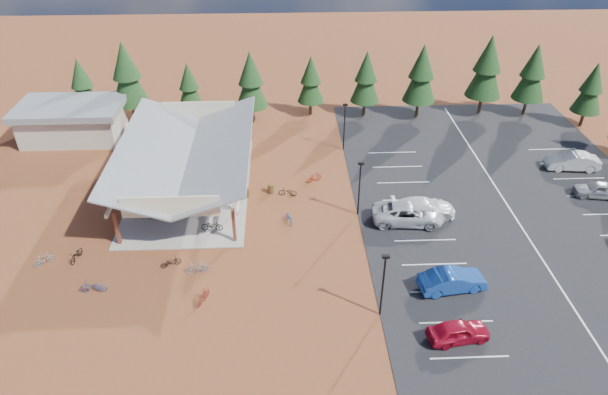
% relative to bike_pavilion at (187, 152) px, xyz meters
% --- Properties ---
extents(ground, '(140.00, 140.00, 0.00)m').
position_rel_bike_pavilion_xyz_m(ground, '(10.00, -7.00, -3.82)').
color(ground, brown).
rests_on(ground, ground).
extents(asphalt_lot, '(27.00, 44.00, 0.04)m').
position_rel_bike_pavilion_xyz_m(asphalt_lot, '(28.50, -4.00, -3.80)').
color(asphalt_lot, black).
rests_on(asphalt_lot, ground).
extents(concrete_pad, '(10.60, 18.60, 0.10)m').
position_rel_bike_pavilion_xyz_m(concrete_pad, '(0.00, 0.00, -3.77)').
color(concrete_pad, gray).
rests_on(concrete_pad, ground).
extents(bike_pavilion, '(11.65, 19.40, 4.97)m').
position_rel_bike_pavilion_xyz_m(bike_pavilion, '(0.00, 0.00, 0.00)').
color(bike_pavilion, '#562518').
rests_on(bike_pavilion, concrete_pad).
extents(outbuilding, '(11.00, 7.00, 3.90)m').
position_rel_bike_pavilion_xyz_m(outbuilding, '(-14.00, 11.00, -1.80)').
color(outbuilding, '#ADA593').
rests_on(outbuilding, ground).
extents(lamp_post_0, '(0.50, 0.25, 5.14)m').
position_rel_bike_pavilion_xyz_m(lamp_post_0, '(15.00, -17.00, -0.85)').
color(lamp_post_0, black).
rests_on(lamp_post_0, ground).
extents(lamp_post_1, '(0.50, 0.25, 5.14)m').
position_rel_bike_pavilion_xyz_m(lamp_post_1, '(15.00, -5.00, -0.85)').
color(lamp_post_1, black).
rests_on(lamp_post_1, ground).
extents(lamp_post_2, '(0.50, 0.25, 5.14)m').
position_rel_bike_pavilion_xyz_m(lamp_post_2, '(15.00, 7.00, -0.85)').
color(lamp_post_2, black).
rests_on(lamp_post_2, ground).
extents(trash_bin_0, '(0.60, 0.60, 0.90)m').
position_rel_bike_pavilion_xyz_m(trash_bin_0, '(5.20, -1.85, -3.37)').
color(trash_bin_0, '#4D381B').
rests_on(trash_bin_0, ground).
extents(trash_bin_1, '(0.60, 0.60, 0.90)m').
position_rel_bike_pavilion_xyz_m(trash_bin_1, '(7.44, -1.20, -3.37)').
color(trash_bin_1, '#4D381B').
rests_on(trash_bin_1, ground).
extents(pine_0, '(3.17, 3.17, 7.38)m').
position_rel_bike_pavilion_xyz_m(pine_0, '(-13.78, 15.49, 0.68)').
color(pine_0, '#382314').
rests_on(pine_0, ground).
extents(pine_1, '(4.02, 4.02, 9.37)m').
position_rel_bike_pavilion_xyz_m(pine_1, '(-8.47, 15.00, 1.90)').
color(pine_1, '#382314').
rests_on(pine_1, ground).
extents(pine_2, '(2.90, 2.90, 6.75)m').
position_rel_bike_pavilion_xyz_m(pine_2, '(-1.83, 15.29, 0.29)').
color(pine_2, '#382314').
rests_on(pine_2, ground).
extents(pine_3, '(3.60, 3.60, 8.39)m').
position_rel_bike_pavilion_xyz_m(pine_3, '(5.25, 14.05, 1.30)').
color(pine_3, '#382314').
rests_on(pine_3, ground).
extents(pine_4, '(3.07, 3.07, 7.15)m').
position_rel_bike_pavilion_xyz_m(pine_4, '(12.01, 15.93, 0.54)').
color(pine_4, '#382314').
rests_on(pine_4, ground).
extents(pine_5, '(3.35, 3.35, 7.81)m').
position_rel_bike_pavilion_xyz_m(pine_5, '(18.28, 15.36, 0.95)').
color(pine_5, '#382314').
rests_on(pine_5, ground).
extents(pine_6, '(3.75, 3.75, 8.74)m').
position_rel_bike_pavilion_xyz_m(pine_6, '(24.45, 14.72, 1.51)').
color(pine_6, '#382314').
rests_on(pine_6, ground).
extents(pine_7, '(4.06, 4.06, 9.47)m').
position_rel_bike_pavilion_xyz_m(pine_7, '(32.10, 15.36, 1.96)').
color(pine_7, '#382314').
rests_on(pine_7, ground).
extents(pine_8, '(3.66, 3.66, 8.54)m').
position_rel_bike_pavilion_xyz_m(pine_8, '(37.30, 14.82, 1.39)').
color(pine_8, '#382314').
rests_on(pine_8, ground).
extents(pine_13, '(3.19, 3.19, 7.43)m').
position_rel_bike_pavilion_xyz_m(pine_13, '(42.70, 11.60, 0.71)').
color(pine_13, '#382314').
rests_on(pine_13, ground).
extents(bike_0, '(1.68, 0.71, 0.86)m').
position_rel_bike_pavilion_xyz_m(bike_0, '(-2.27, -5.12, -3.30)').
color(bike_0, black).
rests_on(bike_0, concrete_pad).
extents(bike_1, '(1.53, 0.45, 0.92)m').
position_rel_bike_pavilion_xyz_m(bike_1, '(-2.52, -1.84, -3.27)').
color(bike_1, gray).
rests_on(bike_1, concrete_pad).
extents(bike_2, '(1.94, 0.97, 0.97)m').
position_rel_bike_pavilion_xyz_m(bike_2, '(-2.95, 0.84, -3.24)').
color(bike_2, '#1F4C90').
rests_on(bike_2, concrete_pad).
extents(bike_3, '(1.81, 0.69, 1.06)m').
position_rel_bike_pavilion_xyz_m(bike_3, '(-2.82, 4.22, -3.19)').
color(bike_3, maroon).
rests_on(bike_3, concrete_pad).
extents(bike_4, '(1.87, 0.79, 0.96)m').
position_rel_bike_pavilion_xyz_m(bike_4, '(2.63, -6.96, -3.25)').
color(bike_4, black).
rests_on(bike_4, concrete_pad).
extents(bike_5, '(1.61, 0.78, 0.93)m').
position_rel_bike_pavilion_xyz_m(bike_5, '(3.18, -3.82, -3.26)').
color(bike_5, '#93969B').
rests_on(bike_5, concrete_pad).
extents(bike_6, '(1.63, 0.79, 0.82)m').
position_rel_bike_pavilion_xyz_m(bike_6, '(1.46, 3.13, -3.31)').
color(bike_6, navy).
rests_on(bike_6, concrete_pad).
extents(bike_7, '(1.85, 0.66, 1.09)m').
position_rel_bike_pavilion_xyz_m(bike_7, '(1.64, 5.47, -3.18)').
color(bike_7, maroon).
rests_on(bike_7, concrete_pad).
extents(bike_8, '(0.90, 1.83, 0.92)m').
position_rel_bike_pavilion_xyz_m(bike_8, '(-7.44, -10.21, -3.36)').
color(bike_8, black).
rests_on(bike_8, ground).
extents(bike_9, '(1.49, 1.34, 0.94)m').
position_rel_bike_pavilion_xyz_m(bike_9, '(-9.73, -10.66, -3.35)').
color(bike_9, gray).
rests_on(bike_9, ground).
extents(bike_10, '(1.87, 0.66, 0.98)m').
position_rel_bike_pavilion_xyz_m(bike_10, '(-5.09, -13.95, -3.33)').
color(bike_10, navy).
rests_on(bike_10, ground).
extents(bike_11, '(1.13, 1.71, 1.00)m').
position_rel_bike_pavilion_xyz_m(bike_11, '(2.83, -15.28, -3.32)').
color(bike_11, maroon).
rests_on(bike_11, ground).
extents(bike_12, '(1.67, 1.14, 0.83)m').
position_rel_bike_pavilion_xyz_m(bike_12, '(-0.07, -11.31, -3.41)').
color(bike_12, black).
rests_on(bike_12, ground).
extents(bike_13, '(1.83, 0.71, 1.07)m').
position_rel_bike_pavilion_xyz_m(bike_13, '(2.07, -12.19, -3.29)').
color(bike_13, gray).
rests_on(bike_13, ground).
extents(bike_14, '(1.00, 1.74, 0.87)m').
position_rel_bike_pavilion_xyz_m(bike_14, '(9.06, -5.93, -3.39)').
color(bike_14, navy).
rests_on(bike_14, ground).
extents(bike_15, '(1.65, 1.23, 0.99)m').
position_rel_bike_pavilion_xyz_m(bike_15, '(11.55, 0.49, -3.33)').
color(bike_15, '#9D2B11').
rests_on(bike_15, ground).
extents(bike_16, '(1.71, 0.80, 0.87)m').
position_rel_bike_pavilion_xyz_m(bike_16, '(8.98, -1.81, -3.39)').
color(bike_16, black).
rests_on(bike_16, ground).
extents(car_0, '(4.28, 2.25, 1.39)m').
position_rel_bike_pavilion_xyz_m(car_0, '(19.63, -19.47, -3.09)').
color(car_0, maroon).
rests_on(car_0, asphalt_lot).
extents(car_1, '(5.07, 2.39, 1.61)m').
position_rel_bike_pavilion_xyz_m(car_1, '(20.52, -14.77, -2.98)').
color(car_1, navy).
rests_on(car_1, asphalt_lot).
extents(car_2, '(6.24, 3.27, 1.68)m').
position_rel_bike_pavilion_xyz_m(car_2, '(19.05, -6.37, -2.95)').
color(car_2, '#B4B6BD').
rests_on(car_2, asphalt_lot).
extents(car_3, '(5.55, 2.30, 1.60)m').
position_rel_bike_pavilion_xyz_m(car_3, '(20.56, -5.49, -2.98)').
color(car_3, white).
rests_on(car_3, asphalt_lot).
extents(car_8, '(4.49, 2.51, 1.44)m').
position_rel_bike_pavilion_xyz_m(car_8, '(37.10, -3.17, -3.06)').
color(car_8, gray).
rests_on(car_8, asphalt_lot).
extents(car_9, '(5.23, 2.28, 1.67)m').
position_rel_bike_pavilion_xyz_m(car_9, '(37.01, 1.87, -2.95)').
color(car_9, '#B7B7B7').
rests_on(car_9, asphalt_lot).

